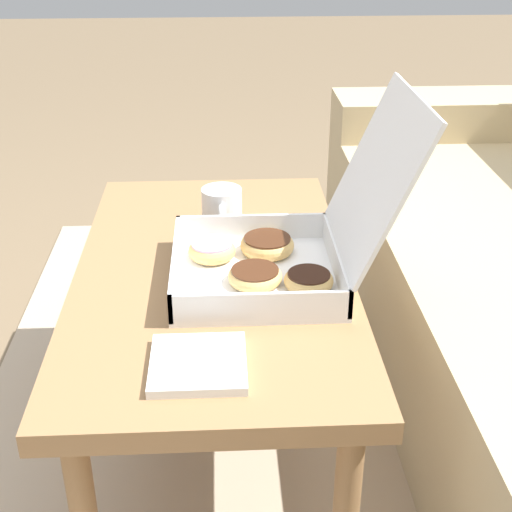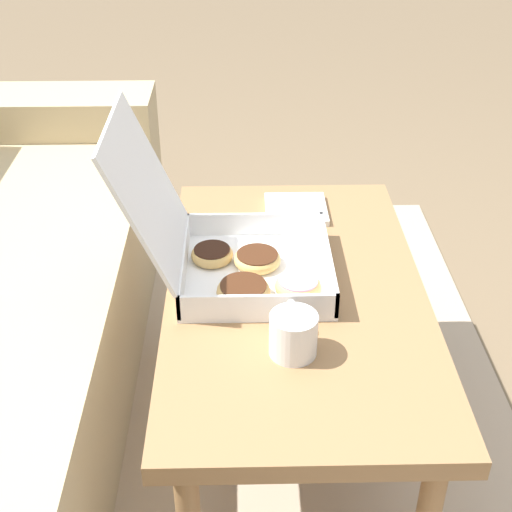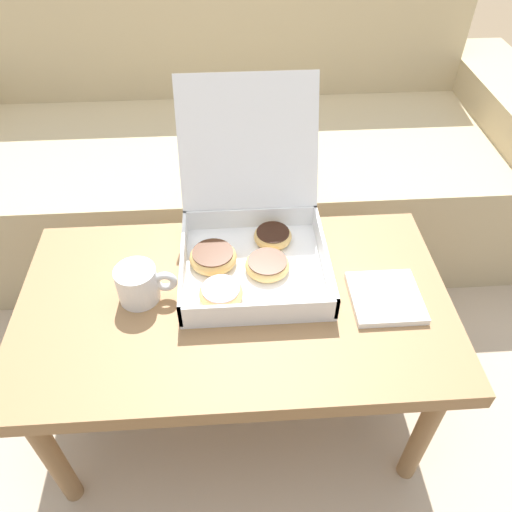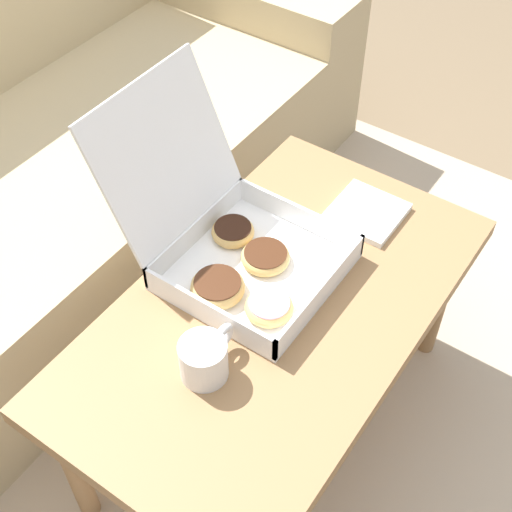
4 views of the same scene
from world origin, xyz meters
The scene contains 6 objects.
ground_plane centered at (0.00, 0.00, 0.00)m, with size 12.00×12.00×0.00m, color #756047.
area_rug centered at (0.00, 0.30, 0.01)m, with size 2.38×1.85×0.01m, color tan.
coffee_table centered at (0.00, -0.05, 0.41)m, with size 0.95×0.54×0.46m.
pastry_box centered at (0.04, 0.08, 0.52)m, with size 0.33×0.44×0.36m.
coffee_mug centered at (-0.20, -0.03, 0.50)m, with size 0.13×0.09×0.08m.
napkin_stack centered at (0.33, -0.07, 0.47)m, with size 0.15×0.15×0.02m.
Camera 2 is at (-1.23, 0.06, 1.33)m, focal length 50.00 mm.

